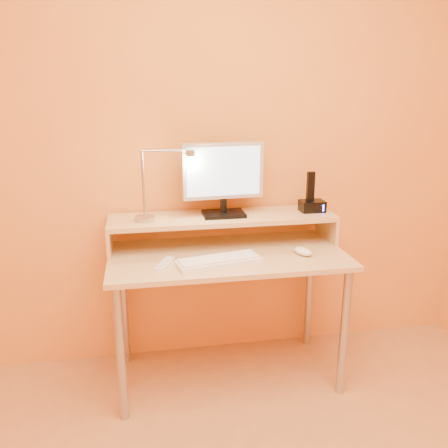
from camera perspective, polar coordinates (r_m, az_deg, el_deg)
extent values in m
cube|color=gold|center=(2.55, -0.86, 10.11)|extent=(3.00, 0.04, 2.50)
cylinder|color=#A7A7AF|center=(2.27, -12.63, -15.45)|extent=(0.04, 0.04, 0.69)
cylinder|color=#A7A7AF|center=(2.46, 14.61, -12.91)|extent=(0.04, 0.04, 0.69)
cylinder|color=#A7A7AF|center=(2.71, -12.27, -9.90)|extent=(0.04, 0.04, 0.69)
cylinder|color=#A7A7AF|center=(2.87, 10.48, -8.22)|extent=(0.04, 0.04, 0.69)
cube|color=tan|center=(2.37, 0.46, -3.92)|extent=(1.20, 0.60, 0.02)
cube|color=tan|center=(2.45, -13.91, -1.71)|extent=(0.02, 0.30, 0.14)
cube|color=tan|center=(2.64, 12.55, -0.30)|extent=(0.02, 0.30, 0.14)
cube|color=tan|center=(2.46, -0.17, 0.78)|extent=(1.20, 0.30, 0.02)
cube|color=black|center=(2.45, -0.06, 1.27)|extent=(0.22, 0.16, 0.02)
cylinder|color=black|center=(2.44, -0.06, 2.26)|extent=(0.04, 0.04, 0.07)
cube|color=#B8B8B8|center=(2.41, -0.10, 6.59)|extent=(0.43, 0.06, 0.29)
cube|color=black|center=(2.43, -0.20, 6.68)|extent=(0.39, 0.04, 0.25)
cube|color=#B3E5FD|center=(2.39, -0.02, 6.51)|extent=(0.39, 0.03, 0.25)
cylinder|color=#A7A7AF|center=(2.39, -9.74, 0.69)|extent=(0.10, 0.10, 0.02)
cylinder|color=#A7A7AF|center=(2.35, -9.94, 4.86)|extent=(0.01, 0.01, 0.33)
cylinder|color=#A7A7AF|center=(2.32, -7.15, 9.00)|extent=(0.24, 0.01, 0.01)
cylinder|color=#A7A7AF|center=(2.33, -4.16, 8.74)|extent=(0.04, 0.04, 0.03)
cylinder|color=#FFEAC6|center=(2.34, -4.15, 8.35)|extent=(0.03, 0.03, 0.00)
cube|color=black|center=(2.58, 10.82, 2.20)|extent=(0.13, 0.10, 0.06)
cube|color=black|center=(2.55, 10.64, 4.59)|extent=(0.04, 0.03, 0.16)
cube|color=#304FFF|center=(2.55, 12.17, 1.96)|extent=(0.01, 0.00, 0.04)
cube|color=white|center=(2.22, -0.64, -4.67)|extent=(0.42, 0.21, 0.02)
ellipsoid|color=white|center=(2.37, 9.73, -3.35)|extent=(0.10, 0.13, 0.04)
cube|color=white|center=(2.21, -7.33, -4.94)|extent=(0.10, 0.16, 0.02)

